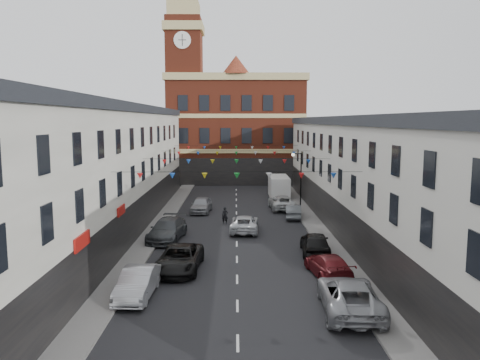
{
  "coord_description": "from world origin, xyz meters",
  "views": [
    {
      "loc": [
        -0.08,
        -34.73,
        9.36
      ],
      "look_at": [
        0.32,
        7.26,
        4.0
      ],
      "focal_mm": 35.0,
      "sensor_mm": 36.0,
      "label": 1
    }
  ],
  "objects_px": {
    "car_right_b": "(349,296)",
    "car_right_d": "(315,243)",
    "car_left_b": "(138,283)",
    "car_right_e": "(293,211)",
    "car_left_c": "(180,259)",
    "car_left_d": "(167,230)",
    "car_right_f": "(282,202)",
    "pedestrian": "(225,216)",
    "car_right_c": "(328,265)",
    "white_van": "(279,187)",
    "street_lamp": "(299,173)",
    "car_left_e": "(201,205)",
    "moving_car": "(244,223)"
  },
  "relations": [
    {
      "from": "street_lamp",
      "to": "white_van",
      "type": "bearing_deg",
      "value": 99.75
    },
    {
      "from": "car_right_d",
      "to": "car_left_b",
      "type": "bearing_deg",
      "value": 40.08
    },
    {
      "from": "car_right_b",
      "to": "white_van",
      "type": "bearing_deg",
      "value": -85.99
    },
    {
      "from": "pedestrian",
      "to": "car_left_c",
      "type": "bearing_deg",
      "value": -100.07
    },
    {
      "from": "car_left_c",
      "to": "car_right_d",
      "type": "xyz_separation_m",
      "value": [
        9.1,
        3.45,
        0.04
      ]
    },
    {
      "from": "car_left_d",
      "to": "car_right_f",
      "type": "height_order",
      "value": "car_left_d"
    },
    {
      "from": "car_left_b",
      "to": "car_left_e",
      "type": "distance_m",
      "value": 23.21
    },
    {
      "from": "car_left_e",
      "to": "car_right_b",
      "type": "distance_m",
      "value": 26.79
    },
    {
      "from": "car_left_b",
      "to": "car_right_d",
      "type": "relative_size",
      "value": 0.99
    },
    {
      "from": "moving_car",
      "to": "white_van",
      "type": "bearing_deg",
      "value": -100.91
    },
    {
      "from": "street_lamp",
      "to": "car_right_f",
      "type": "distance_m",
      "value": 3.61
    },
    {
      "from": "car_left_d",
      "to": "car_left_e",
      "type": "height_order",
      "value": "car_left_d"
    },
    {
      "from": "pedestrian",
      "to": "car_right_b",
      "type": "bearing_deg",
      "value": -70.68
    },
    {
      "from": "car_left_d",
      "to": "car_right_c",
      "type": "height_order",
      "value": "car_left_d"
    },
    {
      "from": "car_left_d",
      "to": "car_right_f",
      "type": "relative_size",
      "value": 1.06
    },
    {
      "from": "car_left_e",
      "to": "car_right_c",
      "type": "bearing_deg",
      "value": -60.9
    },
    {
      "from": "car_right_f",
      "to": "car_right_c",
      "type": "bearing_deg",
      "value": 89.01
    },
    {
      "from": "car_right_b",
      "to": "car_right_d",
      "type": "bearing_deg",
      "value": -86.47
    },
    {
      "from": "car_right_e",
      "to": "white_van",
      "type": "bearing_deg",
      "value": -83.03
    },
    {
      "from": "car_right_f",
      "to": "white_van",
      "type": "height_order",
      "value": "white_van"
    },
    {
      "from": "moving_car",
      "to": "car_right_b",
      "type": "bearing_deg",
      "value": 109.51
    },
    {
      "from": "car_right_c",
      "to": "white_van",
      "type": "relative_size",
      "value": 0.82
    },
    {
      "from": "car_left_c",
      "to": "car_right_d",
      "type": "bearing_deg",
      "value": 23.94
    },
    {
      "from": "car_right_b",
      "to": "pedestrian",
      "type": "xyz_separation_m",
      "value": [
        -6.55,
        19.65,
        -0.03
      ]
    },
    {
      "from": "car_left_c",
      "to": "car_right_f",
      "type": "distance_m",
      "value": 21.87
    },
    {
      "from": "pedestrian",
      "to": "street_lamp",
      "type": "bearing_deg",
      "value": 43.96
    },
    {
      "from": "white_van",
      "to": "pedestrian",
      "type": "relative_size",
      "value": 3.73
    },
    {
      "from": "car_left_b",
      "to": "car_left_e",
      "type": "height_order",
      "value": "car_left_e"
    },
    {
      "from": "car_right_e",
      "to": "car_right_f",
      "type": "xyz_separation_m",
      "value": [
        -0.67,
        4.49,
        0.08
      ]
    },
    {
      "from": "car_left_b",
      "to": "car_right_e",
      "type": "bearing_deg",
      "value": 64.15
    },
    {
      "from": "car_left_c",
      "to": "white_van",
      "type": "height_order",
      "value": "white_van"
    },
    {
      "from": "street_lamp",
      "to": "car_right_f",
      "type": "xyz_separation_m",
      "value": [
        -1.75,
        -0.09,
        -3.16
      ]
    },
    {
      "from": "car_left_d",
      "to": "white_van",
      "type": "relative_size",
      "value": 0.97
    },
    {
      "from": "street_lamp",
      "to": "car_right_d",
      "type": "height_order",
      "value": "street_lamp"
    },
    {
      "from": "car_right_f",
      "to": "moving_car",
      "type": "bearing_deg",
      "value": 64.4
    },
    {
      "from": "car_left_b",
      "to": "car_right_e",
      "type": "relative_size",
      "value": 1.14
    },
    {
      "from": "car_left_c",
      "to": "car_right_b",
      "type": "height_order",
      "value": "car_right_b"
    },
    {
      "from": "car_right_d",
      "to": "white_van",
      "type": "xyz_separation_m",
      "value": [
        -0.29,
        24.62,
        0.49
      ]
    },
    {
      "from": "car_right_c",
      "to": "car_left_d",
      "type": "bearing_deg",
      "value": -46.75
    },
    {
      "from": "car_right_c",
      "to": "pedestrian",
      "type": "xyz_separation_m",
      "value": [
        -6.55,
        14.42,
        0.09
      ]
    },
    {
      "from": "car_left_b",
      "to": "car_right_e",
      "type": "height_order",
      "value": "car_left_b"
    },
    {
      "from": "car_right_d",
      "to": "white_van",
      "type": "bearing_deg",
      "value": -85.28
    },
    {
      "from": "car_right_d",
      "to": "car_right_f",
      "type": "height_order",
      "value": "car_right_d"
    },
    {
      "from": "car_left_c",
      "to": "car_left_b",
      "type": "bearing_deg",
      "value": -108.0
    },
    {
      "from": "car_left_e",
      "to": "car_right_c",
      "type": "height_order",
      "value": "car_left_e"
    },
    {
      "from": "car_left_c",
      "to": "car_right_c",
      "type": "distance_m",
      "value": 9.18
    },
    {
      "from": "car_right_b",
      "to": "white_van",
      "type": "relative_size",
      "value": 1.01
    },
    {
      "from": "car_left_b",
      "to": "car_left_c",
      "type": "distance_m",
      "value": 4.74
    },
    {
      "from": "car_left_d",
      "to": "car_right_d",
      "type": "height_order",
      "value": "car_left_d"
    },
    {
      "from": "car_right_b",
      "to": "pedestrian",
      "type": "height_order",
      "value": "car_right_b"
    }
  ]
}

